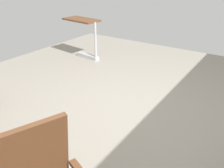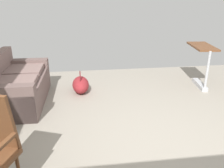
# 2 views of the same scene
# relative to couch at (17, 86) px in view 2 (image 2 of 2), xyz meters

# --- Properties ---
(ground_plane) EXTENTS (6.67, 6.67, 0.00)m
(ground_plane) POSITION_rel_couch_xyz_m (-1.68, -2.06, -0.31)
(ground_plane) COLOR gray
(couch) EXTENTS (1.61, 0.87, 0.85)m
(couch) POSITION_rel_couch_xyz_m (0.00, 0.00, 0.00)
(couch) COLOR #68534F
(couch) RESTS_ON ground
(overbed_table) EXTENTS (0.86, 0.49, 0.84)m
(overbed_table) POSITION_rel_couch_xyz_m (0.35, -3.59, 0.23)
(overbed_table) COLOR #B2B5BA
(overbed_table) RESTS_ON ground
(duffel_bag) EXTENTS (0.56, 0.33, 0.43)m
(duffel_bag) POSITION_rel_couch_xyz_m (0.33, -1.11, -0.15)
(duffel_bag) COLOR maroon
(duffel_bag) RESTS_ON ground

